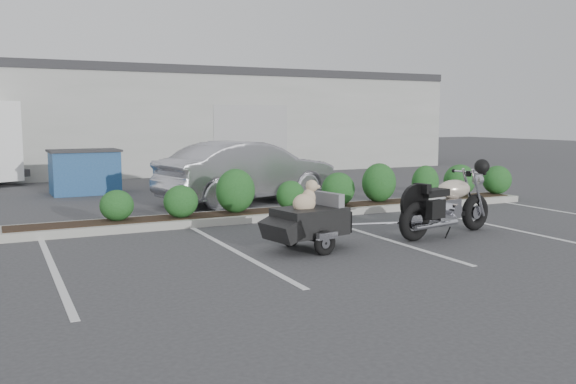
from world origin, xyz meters
name	(u,v)px	position (x,y,z in m)	size (l,w,h in m)	color
ground	(303,237)	(0.00, 0.00, 0.00)	(90.00, 90.00, 0.00)	#38383A
planter_kerb	(297,212)	(1.00, 2.20, 0.07)	(12.00, 1.00, 0.15)	#9E9E93
building	(118,121)	(0.00, 17.00, 2.00)	(26.00, 10.00, 4.00)	#9EA099
motorcycle	(447,205)	(2.39, -1.00, 0.55)	(2.38, 0.98, 1.37)	black
pet_trailer	(309,220)	(-0.40, -0.98, 0.48)	(1.93, 1.10, 1.14)	black
sedan	(249,172)	(0.88, 4.67, 0.76)	(1.62, 4.64, 1.53)	#A4A3AA
dumpster	(85,171)	(-2.59, 8.21, 0.63)	(1.91, 1.33, 1.24)	navy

